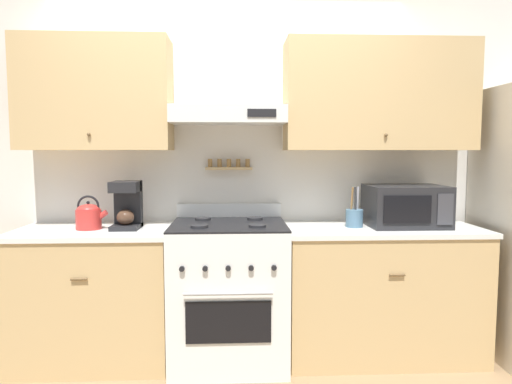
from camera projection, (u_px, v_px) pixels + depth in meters
name	position (u px, v px, depth m)	size (l,w,h in m)	color
ground_plane	(229.00, 380.00, 2.84)	(16.00, 16.00, 0.00)	#937551
wall_back	(238.00, 145.00, 3.31)	(5.20, 0.46, 2.55)	silver
counter_left	(96.00, 295.00, 3.08)	(1.04, 0.64, 0.90)	tan
counter_right	(380.00, 291.00, 3.18)	(1.34, 0.64, 0.90)	tan
stove_range	(229.00, 292.00, 3.08)	(0.76, 0.71, 1.04)	white
tea_kettle	(89.00, 216.00, 3.04)	(0.21, 0.17, 0.23)	red
coffee_maker	(127.00, 204.00, 3.07)	(0.18, 0.23, 0.32)	black
microwave	(406.00, 206.00, 3.16)	(0.52, 0.40, 0.28)	#232326
utensil_crock	(354.00, 217.00, 3.13)	(0.12, 0.12, 0.28)	slate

